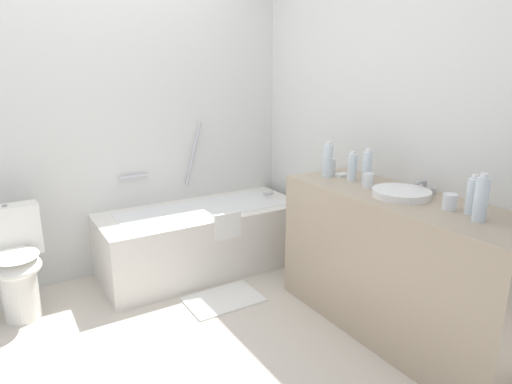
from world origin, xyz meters
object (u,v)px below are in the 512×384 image
toilet (15,262)px  water_bottle_3 (481,199)px  soap_dish (342,175)px  bath_mat (223,299)px  sink_faucet (424,187)px  drinking_glass_0 (368,181)px  sink_basin (401,193)px  bathtub (203,236)px  water_bottle_5 (367,167)px  water_bottle_2 (328,160)px  water_bottle_1 (473,196)px  drinking_glass_2 (331,166)px  water_bottle_0 (352,167)px  drinking_glass_1 (450,202)px

toilet → water_bottle_3: water_bottle_3 is taller
soap_dish → bath_mat: (-0.78, 0.31, -0.88)m
sink_faucet → drinking_glass_0: size_ratio=1.61×
toilet → sink_basin: bearing=51.2°
bathtub → toilet: size_ratio=2.19×
bath_mat → water_bottle_5: bearing=-34.2°
water_bottle_2 → bath_mat: size_ratio=0.46×
water_bottle_3 → water_bottle_5: size_ratio=1.04×
water_bottle_1 → bath_mat: (-0.77, 1.28, -0.96)m
bathtub → soap_dish: bearing=-52.7°
water_bottle_5 → soap_dish: bearing=92.2°
sink_basin → water_bottle_3: size_ratio=1.42×
drinking_glass_2 → water_bottle_2: bearing=-141.6°
sink_basin → water_bottle_2: (-0.03, 0.61, 0.09)m
drinking_glass_0 → bathtub: bearing=116.0°
water_bottle_0 → soap_dish: bearing=76.9°
water_bottle_5 → drinking_glass_0: bearing=-130.8°
sink_faucet → water_bottle_1: water_bottle_1 is taller
drinking_glass_0 → soap_dish: drinking_glass_0 is taller
sink_basin → water_bottle_5: size_ratio=1.47×
sink_faucet → water_bottle_1: (-0.15, -0.40, 0.06)m
sink_faucet → water_bottle_1: size_ratio=0.74×
sink_faucet → drinking_glass_2: drinking_glass_2 is taller
water_bottle_3 → water_bottle_2: bearing=90.4°
drinking_glass_0 → drinking_glass_2: size_ratio=0.91×
sink_basin → soap_dish: size_ratio=3.70×
drinking_glass_0 → water_bottle_5: bearing=49.2°
sink_faucet → soap_dish: 0.58m
sink_basin → drinking_glass_0: bearing=95.3°
water_bottle_2 → drinking_glass_1: (0.05, -0.91, -0.07)m
water_bottle_3 → drinking_glass_0: 0.73m
water_bottle_5 → soap_dish: water_bottle_5 is taller
toilet → soap_dish: size_ratio=8.24×
sink_basin → water_bottle_0: 0.44m
water_bottle_5 → water_bottle_2: bearing=109.6°
water_bottle_5 → sink_basin: bearing=-101.0°
bathtub → water_bottle_5: 1.47m
bathtub → drinking_glass_1: 1.95m
water_bottle_5 → drinking_glass_0: 0.15m
sink_faucet → water_bottle_3: 0.54m
soap_dish → water_bottle_5: bearing=-87.8°
bathtub → water_bottle_5: (0.67, -1.10, 0.70)m
drinking_glass_2 → soap_dish: size_ratio=1.15×
sink_faucet → soap_dish: sink_faucet is taller
soap_dish → bath_mat: bearing=158.2°
water_bottle_3 → water_bottle_0: bearing=86.8°
bathtub → water_bottle_3: 2.13m
drinking_glass_1 → soap_dish: bearing=87.3°
sink_basin → water_bottle_1: size_ratio=1.63×
water_bottle_0 → soap_dish: 0.15m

